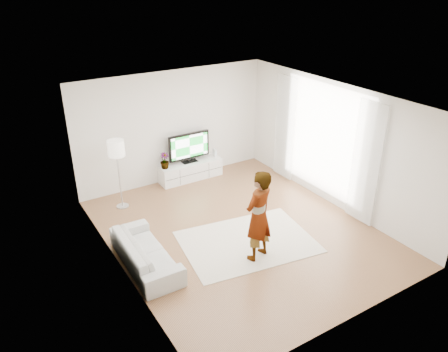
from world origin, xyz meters
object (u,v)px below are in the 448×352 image
media_console (190,170)px  player (259,216)px  rug (247,242)px  sofa (146,252)px  television (189,147)px  floor_lamp (116,151)px

media_console → player: (-0.53, -3.68, 0.66)m
media_console → player: 3.78m
player → rug: bearing=-121.9°
media_console → sofa: sofa is taller
media_console → television: bearing=90.0°
media_console → floor_lamp: (-2.02, -0.48, 1.14)m
media_console → television: television is taller
television → floor_lamp: (-2.02, -0.51, 0.48)m
floor_lamp → player: bearing=-65.1°
television → floor_lamp: 2.14m
television → media_console: bearing=-90.0°
sofa → floor_lamp: floor_lamp is taller
sofa → player: bearing=-114.0°
player → floor_lamp: bearing=-83.1°
media_console → sofa: size_ratio=0.87×
media_console → floor_lamp: size_ratio=1.03×
player → sofa: 2.16m
rug → player: (-0.12, -0.50, 0.89)m
rug → sofa: (-2.00, 0.38, 0.27)m
television → rug: television is taller
media_console → rug: (-0.41, -3.18, -0.23)m
player → sofa: player is taller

